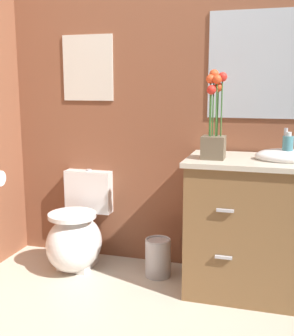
{
  "coord_description": "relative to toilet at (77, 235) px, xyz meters",
  "views": [
    {
      "loc": [
        0.63,
        -1.54,
        1.31
      ],
      "look_at": [
        -0.14,
        1.1,
        0.79
      ],
      "focal_mm": 45.95,
      "sensor_mm": 36.0,
      "label": 1
    }
  ],
  "objects": [
    {
      "name": "lotion_bottle",
      "position": [
        1.42,
        -0.06,
        0.71
      ],
      "size": [
        0.06,
        0.06,
        0.17
      ],
      "color": "teal",
      "rests_on": "vanity_cabinet"
    },
    {
      "name": "flower_vase",
      "position": [
        0.99,
        -0.1,
        0.81
      ],
      "size": [
        0.14,
        0.14,
        0.54
      ],
      "color": "brown",
      "rests_on": "vanity_cabinet"
    },
    {
      "name": "wall_poster",
      "position": [
        0.0,
        0.27,
        1.2
      ],
      "size": [
        0.39,
        0.01,
        0.47
      ],
      "primitive_type": "cube",
      "color": "silver"
    },
    {
      "name": "trash_bin",
      "position": [
        0.61,
        0.02,
        -0.11
      ],
      "size": [
        0.18,
        0.18,
        0.27
      ],
      "color": "#B7B7BC",
      "rests_on": "ground_plane"
    },
    {
      "name": "wall_back",
      "position": [
        0.89,
        0.3,
        1.01
      ],
      "size": [
        4.0,
        0.05,
        2.5
      ],
      "primitive_type": "cube",
      "color": "brown",
      "rests_on": "ground_plane"
    },
    {
      "name": "vanity_cabinet",
      "position": [
        1.29,
        -0.03,
        0.2
      ],
      "size": [
        0.94,
        0.56,
        1.05
      ],
      "color": "brown",
      "rests_on": "ground_plane"
    },
    {
      "name": "toilet",
      "position": [
        0.0,
        0.0,
        0.0
      ],
      "size": [
        0.38,
        0.59,
        0.69
      ],
      "color": "white",
      "rests_on": "ground_plane"
    },
    {
      "name": "wall_mirror",
      "position": [
        1.29,
        0.27,
        1.21
      ],
      "size": [
        0.8,
        0.01,
        0.7
      ],
      "primitive_type": "cube",
      "color": "#B2BCC6"
    }
  ]
}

